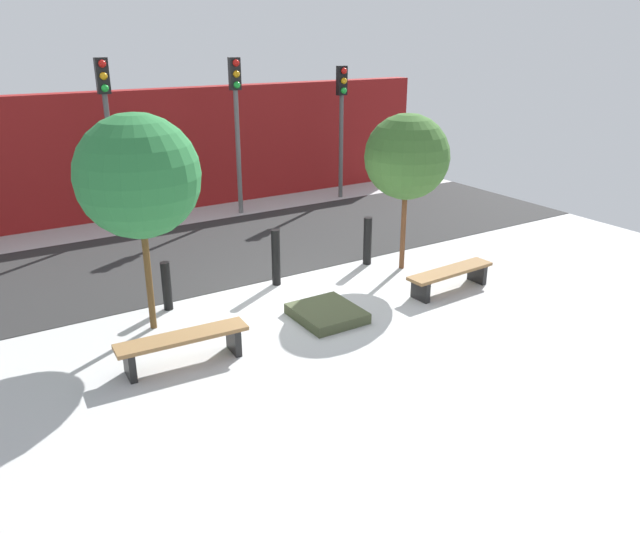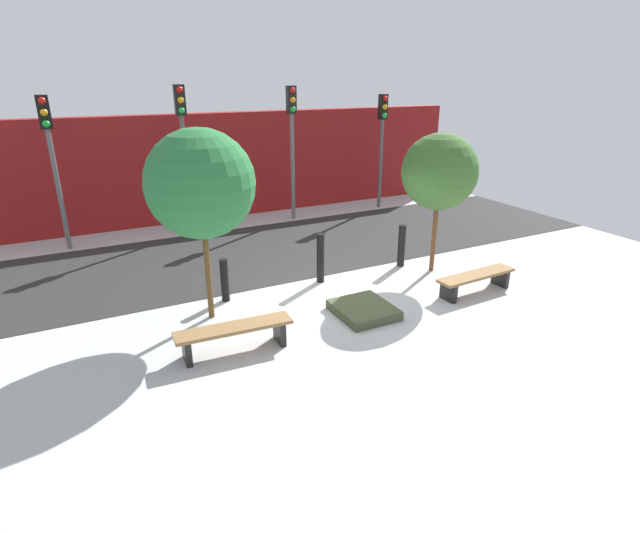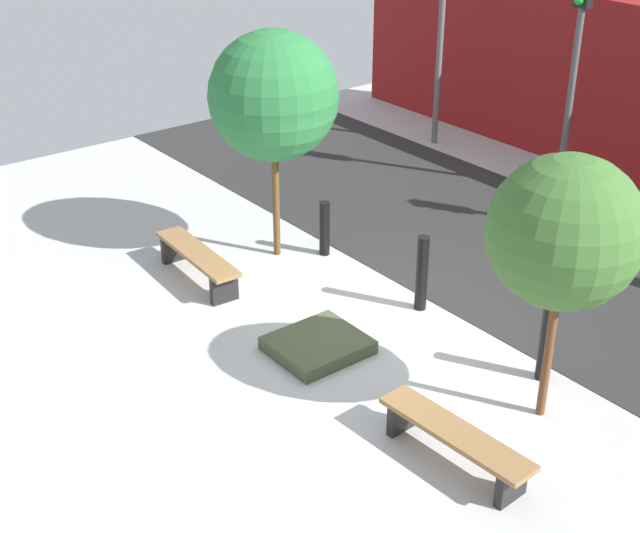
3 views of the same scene
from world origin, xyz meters
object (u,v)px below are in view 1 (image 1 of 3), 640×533
at_px(bench_right, 450,275).
at_px(traffic_light_east, 342,108).
at_px(planter_bed, 327,313).
at_px(traffic_light_mid_west, 107,116).
at_px(tree_behind_left_bench, 138,177).
at_px(bollard_left, 276,258).
at_px(tree_behind_right_bench, 407,157).
at_px(bollard_center, 368,241).
at_px(bench_left, 183,343).
at_px(bollard_far_left, 167,286).
at_px(traffic_light_mid_east, 236,109).

xyz_separation_m(bench_right, traffic_light_east, (2.22, 6.97, 2.23)).
bearing_deg(planter_bed, traffic_light_mid_west, 103.36).
height_order(tree_behind_left_bench, traffic_light_east, traffic_light_east).
bearing_deg(bollard_left, tree_behind_right_bench, -12.52).
bearing_deg(planter_bed, bollard_left, 90.00).
bearing_deg(bollard_center, tree_behind_right_bench, -51.75).
relative_size(planter_bed, bollard_left, 1.05).
xyz_separation_m(bench_left, bollard_center, (4.74, 1.99, 0.16)).
relative_size(bollard_far_left, traffic_light_east, 0.24).
xyz_separation_m(planter_bed, bollard_left, (0.00, 1.79, 0.46)).
distance_m(planter_bed, tree_behind_left_bench, 3.76).
height_order(bollard_far_left, traffic_light_mid_west, traffic_light_mid_west).
distance_m(bollard_left, bollard_center, 2.14).
relative_size(tree_behind_left_bench, bollard_center, 3.45).
distance_m(tree_behind_left_bench, traffic_light_mid_east, 6.97).
distance_m(tree_behind_left_bench, traffic_light_east, 9.27).
distance_m(bollard_far_left, bollard_left, 2.15).
bearing_deg(bench_right, tree_behind_left_bench, 161.61).
height_order(bench_right, tree_behind_left_bench, tree_behind_left_bench).
relative_size(tree_behind_left_bench, traffic_light_mid_west, 0.86).
bearing_deg(tree_behind_left_bench, bollard_far_left, 51.75).
height_order(bollard_far_left, traffic_light_east, traffic_light_east).
xyz_separation_m(bench_right, bollard_left, (-2.60, 1.99, 0.24)).
xyz_separation_m(traffic_light_mid_west, traffic_light_mid_east, (3.21, -0.00, -0.04)).
relative_size(tree_behind_right_bench, traffic_light_mid_west, 0.78).
distance_m(bollard_center, traffic_light_mid_west, 6.63).
bearing_deg(traffic_light_mid_east, bench_left, -121.12).
distance_m(tree_behind_right_bench, bollard_center, 1.93).
bearing_deg(bench_left, bollard_far_left, 80.30).
relative_size(bollard_center, traffic_light_mid_west, 0.25).
relative_size(planter_bed, traffic_light_east, 0.31).
bearing_deg(bollard_far_left, bollard_left, 0.00).
bearing_deg(bollard_left, traffic_light_mid_east, 72.10).
bearing_deg(bench_right, tree_behind_right_bench, 86.82).
bearing_deg(bollard_left, planter_bed, -90.00).
bearing_deg(bollard_left, bench_left, -142.56).
distance_m(bench_left, tree_behind_left_bench, 2.59).
bearing_deg(traffic_light_mid_east, bollard_far_left, -127.01).
bearing_deg(planter_bed, bench_left, -175.60).
distance_m(tree_behind_left_bench, bollard_center, 5.18).
bearing_deg(traffic_light_mid_east, traffic_light_east, -0.01).
height_order(traffic_light_mid_west, traffic_light_east, traffic_light_mid_west).
height_order(tree_behind_right_bench, bollard_center, tree_behind_right_bench).
bearing_deg(traffic_light_mid_west, bench_right, -58.88).
distance_m(bench_right, tree_behind_right_bench, 2.43).
bearing_deg(planter_bed, bollard_far_left, 140.14).
xyz_separation_m(tree_behind_left_bench, traffic_light_east, (7.42, 5.55, 0.03)).
xyz_separation_m(bench_right, tree_behind_left_bench, (-5.20, 1.41, 2.20)).
xyz_separation_m(planter_bed, tree_behind_right_bench, (2.60, 1.21, 2.20)).
bearing_deg(tree_behind_left_bench, planter_bed, -25.02).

